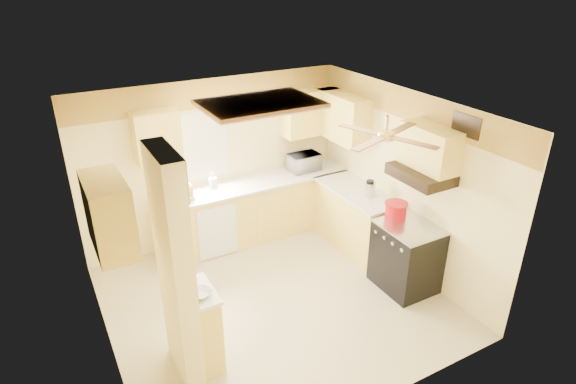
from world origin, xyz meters
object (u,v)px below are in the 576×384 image
dutch_oven (396,210)px  bowl (202,293)px  stove (406,256)px  kettle (370,189)px  microwave (304,162)px

dutch_oven → bowl: bearing=-172.4°
stove → dutch_oven: (0.00, 0.29, 0.56)m
bowl → kettle: bearing=19.2°
kettle → stove: bearing=-92.8°
stove → dutch_oven: 0.63m
microwave → dutch_oven: (0.28, -1.89, -0.06)m
bowl → kettle: 3.03m
bowl → kettle: (2.86, 0.99, 0.09)m
stove → bowl: 2.86m
stove → bowl: (-2.81, -0.09, 0.51)m
bowl → microwave: bearing=41.8°
stove → microwave: size_ratio=1.87×
microwave → bowl: bearing=40.3°
microwave → kettle: size_ratio=1.99×
microwave → kettle: (0.32, -1.27, -0.02)m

